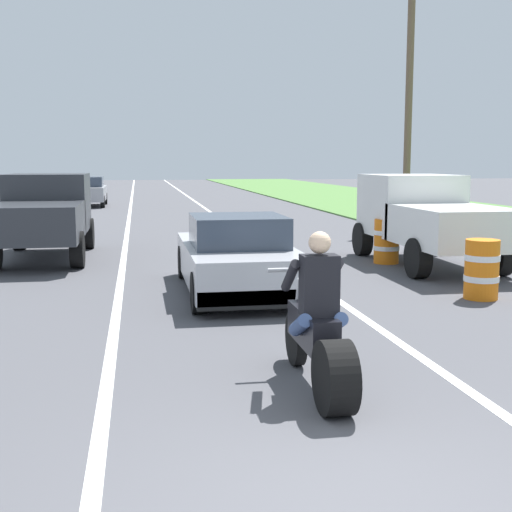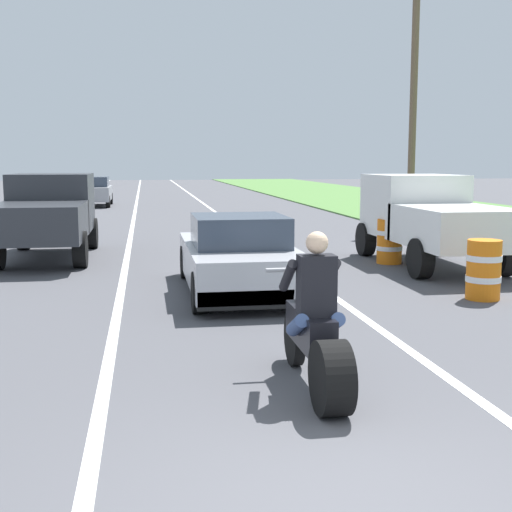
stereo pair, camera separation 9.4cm
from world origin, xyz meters
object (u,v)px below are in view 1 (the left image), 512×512
motorcycle_with_rider (319,335)px  pickup_truck_left_lane_dark_grey (44,212)px  pickup_truck_right_shoulder_white (427,215)px  distant_car_far_ahead (88,191)px  construction_barrel_mid (387,241)px  construction_barrel_nearest (482,269)px  sports_car_silver (237,257)px

motorcycle_with_rider → pickup_truck_left_lane_dark_grey: pickup_truck_left_lane_dark_grey is taller
pickup_truck_right_shoulder_white → distant_car_far_ahead: size_ratio=1.20×
motorcycle_with_rider → distant_car_far_ahead: size_ratio=0.55×
pickup_truck_left_lane_dark_grey → construction_barrel_mid: size_ratio=4.80×
pickup_truck_left_lane_dark_grey → construction_barrel_mid: pickup_truck_left_lane_dark_grey is taller
construction_barrel_nearest → construction_barrel_mid: size_ratio=1.00×
construction_barrel_mid → sports_car_silver: bearing=-143.3°
sports_car_silver → construction_barrel_mid: (3.83, 2.86, -0.13)m
pickup_truck_left_lane_dark_grey → distant_car_far_ahead: 19.12m
motorcycle_with_rider → construction_barrel_nearest: (3.91, 4.05, -0.09)m
construction_barrel_nearest → distant_car_far_ahead: bearing=107.8°
distant_car_far_ahead → pickup_truck_left_lane_dark_grey: bearing=-89.0°
sports_car_silver → construction_barrel_nearest: sports_car_silver is taller
construction_barrel_nearest → construction_barrel_mid: 4.09m
sports_car_silver → pickup_truck_left_lane_dark_grey: 6.30m
sports_car_silver → pickup_truck_right_shoulder_white: bearing=28.1°
motorcycle_with_rider → construction_barrel_nearest: motorcycle_with_rider is taller
sports_car_silver → pickup_truck_left_lane_dark_grey: bearing=128.0°
sports_car_silver → construction_barrel_nearest: (3.95, -1.23, -0.13)m
pickup_truck_left_lane_dark_grey → pickup_truck_right_shoulder_white: same height
construction_barrel_nearest → construction_barrel_mid: (-0.13, 4.09, 0.00)m
pickup_truck_left_lane_dark_grey → distant_car_far_ahead: size_ratio=1.20×
motorcycle_with_rider → sports_car_silver: (-0.04, 5.29, 0.04)m
pickup_truck_left_lane_dark_grey → construction_barrel_mid: bearing=-15.2°
construction_barrel_nearest → motorcycle_with_rider: bearing=-134.0°
pickup_truck_right_shoulder_white → construction_barrel_mid: size_ratio=4.80×
pickup_truck_right_shoulder_white → sports_car_silver: bearing=-151.9°
pickup_truck_right_shoulder_white → distant_car_far_ahead: 23.33m
sports_car_silver → construction_barrel_nearest: size_ratio=4.30×
pickup_truck_left_lane_dark_grey → construction_barrel_nearest: (7.82, -6.19, -0.60)m
pickup_truck_left_lane_dark_grey → pickup_truck_right_shoulder_white: size_ratio=1.00×
construction_barrel_mid → distant_car_far_ahead: size_ratio=0.25×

